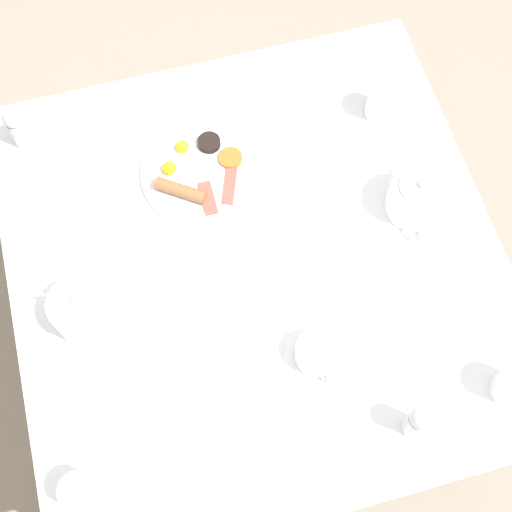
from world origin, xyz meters
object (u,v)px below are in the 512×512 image
napkin_folded (250,433)px  pepper_grinder (18,127)px  teapot_near (83,310)px  fork_by_plate (421,324)px  wine_glass_spare (82,493)px  breakfast_plate (199,172)px  water_glass_tall (381,101)px  knife_by_plate (273,94)px  salt_grinder (418,421)px  spoon_for_tea (309,270)px  teacup_with_saucer_left (317,354)px  teapot_far (417,197)px

napkin_folded → pepper_grinder: bearing=-67.1°
teapot_near → fork_by_plate: bearing=-162.1°
wine_glass_spare → breakfast_plate: bearing=-120.7°
water_glass_tall → fork_by_plate: water_glass_tall is taller
knife_by_plate → salt_grinder: bearing=93.3°
napkin_folded → spoon_for_tea: bearing=-125.1°
fork_by_plate → teacup_with_saucer_left: bearing=2.3°
teapot_far → knife_by_plate: size_ratio=1.09×
breakfast_plate → water_glass_tall: size_ratio=2.97×
napkin_folded → spoon_for_tea: size_ratio=1.33×
breakfast_plate → salt_grinder: (-0.27, 0.66, 0.05)m
teapot_far → water_glass_tall: teapot_far is taller
teacup_with_saucer_left → knife_by_plate: bearing=-97.9°
teacup_with_saucer_left → salt_grinder: salt_grinder is taller
knife_by_plate → water_glass_tall: bearing=153.0°
teacup_with_saucer_left → water_glass_tall: (-0.32, -0.53, 0.02)m
teapot_near → salt_grinder: (-0.57, 0.39, 0.01)m
breakfast_plate → water_glass_tall: bearing=-173.4°
spoon_for_tea → teapot_far: bearing=-162.5°
teapot_far → napkin_folded: size_ratio=1.03×
teapot_far → breakfast_plate: bearing=70.0°
breakfast_plate → wine_glass_spare: 0.72m
breakfast_plate → fork_by_plate: 0.59m
water_glass_tall → knife_by_plate: (0.23, -0.12, -0.04)m
pepper_grinder → salt_grinder: bearing=126.8°
salt_grinder → napkin_folded: 0.32m
water_glass_tall → pepper_grinder: size_ratio=0.78×
water_glass_tall → wine_glass_spare: size_ratio=1.03×
fork_by_plate → salt_grinder: bearing=64.6°
water_glass_tall → fork_by_plate: size_ratio=0.52×
breakfast_plate → pepper_grinder: bearing=-27.2°
napkin_folded → knife_by_plate: (-0.26, -0.75, -0.00)m
salt_grinder → napkin_folded: size_ratio=0.59×
breakfast_plate → fork_by_plate: size_ratio=1.55×
pepper_grinder → napkin_folded: pepper_grinder is taller
water_glass_tall → salt_grinder: salt_grinder is taller
teapot_near → teapot_far: same height
teacup_with_saucer_left → water_glass_tall: water_glass_tall is taller
teapot_near → wine_glass_spare: size_ratio=1.99×
pepper_grinder → fork_by_plate: pepper_grinder is taller
breakfast_plate → knife_by_plate: size_ratio=1.44×
water_glass_tall → pepper_grinder: 0.82m
teapot_far → water_glass_tall: (-0.01, -0.26, -0.00)m
pepper_grinder → spoon_for_tea: bearing=138.3°
napkin_folded → teacup_with_saucer_left: bearing=-146.6°
knife_by_plate → spoon_for_tea: (0.05, 0.46, 0.00)m
knife_by_plate → pepper_grinder: bearing=-2.2°
water_glass_tall → spoon_for_tea: bearing=51.1°
water_glass_tall → spoon_for_tea: water_glass_tall is taller
teapot_far → pepper_grinder: 0.89m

